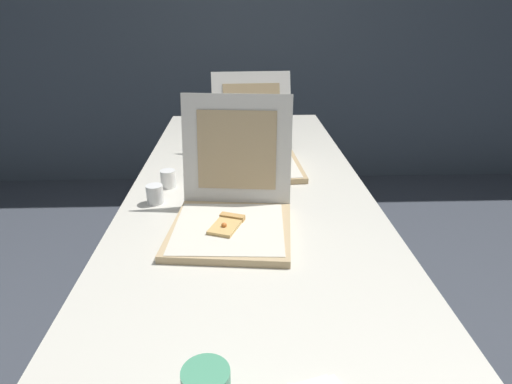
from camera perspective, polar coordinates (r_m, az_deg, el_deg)
wall_back at (r=3.50m, az=-1.84°, el=22.44°), size 10.00×0.10×2.60m
table at (r=1.63m, az=-0.94°, el=-0.98°), size 0.88×2.31×0.74m
pizza_box_front at (r=1.31m, az=-3.22°, el=-2.51°), size 0.40×0.44×0.37m
pizza_box_middle at (r=1.83m, az=0.02°, el=5.10°), size 0.38×0.50×0.36m
cup_white_mid at (r=1.64m, az=-11.54°, el=1.74°), size 0.06×0.06×0.07m
cup_white_near_center at (r=1.52m, az=-13.24°, el=-0.29°), size 0.06×0.06×0.07m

